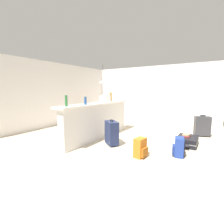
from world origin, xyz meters
TOP-DOWN VIEW (x-y plane):
  - ground_plane at (0.00, 0.00)m, footprint 13.00×13.00m
  - wall_back at (0.00, 3.05)m, footprint 6.60×0.10m
  - wall_right at (3.05, 0.30)m, footprint 0.10×6.00m
  - partition_half_wall at (-0.62, 0.45)m, footprint 2.80×0.20m
  - bar_countertop at (-0.62, 0.45)m, footprint 2.96×0.40m
  - bottle_green at (-1.83, 0.46)m, footprint 0.06×0.06m
  - bottle_blue at (-1.26, 0.38)m, footprint 0.06×0.06m
  - bottle_white at (-0.59, 0.39)m, footprint 0.06×0.06m
  - bottle_amber at (0.01, 0.44)m, footprint 0.07×0.07m
  - bottle_clear at (0.63, 0.43)m, footprint 0.06×0.06m
  - grocery_bag at (-0.21, 0.47)m, footprint 0.26×0.18m
  - dining_table at (1.23, 1.68)m, footprint 1.10×0.80m
  - dining_chair_near_partition at (1.23, 1.11)m, footprint 0.47×0.47m
  - pendant_lamp at (1.26, 1.66)m, footprint 0.34×0.34m
  - suitcase_flat_black at (0.16, -1.88)m, footprint 0.83×0.50m
  - suitcase_upright_navy at (-0.91, -0.20)m, footprint 0.45×0.50m
  - backpack_blue at (-0.74, -1.84)m, footprint 0.31×0.29m
  - backpack_orange at (-1.24, -1.15)m, footprint 0.30×0.27m
  - suitcase_upright_charcoal at (1.29, -2.12)m, footprint 0.38×0.50m
  - book_stack at (0.19, -1.85)m, footprint 0.24×0.19m

SIDE VIEW (x-z plane):
  - ground_plane at x=0.00m, z-range -0.05..0.00m
  - suitcase_flat_black at x=0.16m, z-range 0.00..0.22m
  - backpack_blue at x=-0.74m, z-range -0.01..0.41m
  - backpack_orange at x=-1.24m, z-range -0.01..0.41m
  - book_stack at x=0.19m, z-range 0.22..0.29m
  - suitcase_upright_navy at x=-0.91m, z-range 0.00..0.67m
  - suitcase_upright_charcoal at x=1.29m, z-range 0.00..0.67m
  - partition_half_wall at x=-0.62m, z-range 0.00..1.01m
  - dining_chair_near_partition at x=1.23m, z-range 0.05..0.98m
  - dining_table at x=1.23m, z-range 0.28..1.02m
  - bar_countertop at x=-0.62m, z-range 1.01..1.06m
  - bottle_blue at x=-1.26m, z-range 1.06..1.27m
  - bottle_white at x=-0.59m, z-range 1.06..1.28m
  - grocery_bag at x=-0.21m, z-range 1.06..1.28m
  - bottle_clear at x=0.63m, z-range 1.06..1.32m
  - bottle_green at x=-1.83m, z-range 1.06..1.33m
  - bottle_amber at x=0.01m, z-range 1.06..1.36m
  - wall_back at x=0.00m, z-range 0.00..2.50m
  - wall_right at x=3.05m, z-range 0.00..2.50m
  - pendant_lamp at x=1.26m, z-range 1.36..2.20m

